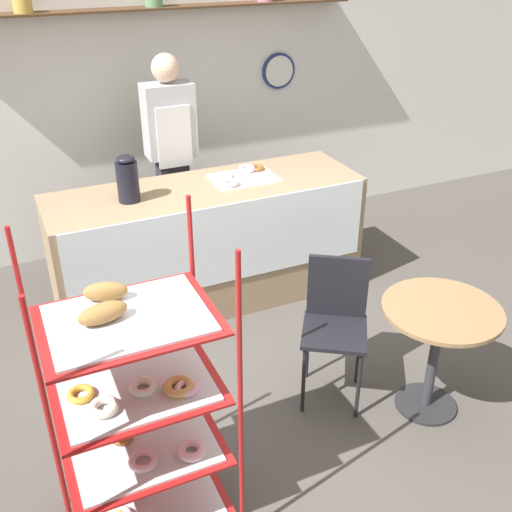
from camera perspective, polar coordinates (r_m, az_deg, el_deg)
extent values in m
plane|color=#4C4742|center=(3.84, 3.01, -13.70)|extent=(14.00, 14.00, 0.00)
cube|color=white|center=(5.40, -9.67, 15.03)|extent=(10.00, 0.06, 2.70)
cube|color=#4C331E|center=(5.14, -9.85, 22.25)|extent=(3.45, 0.24, 0.02)
cylinder|color=gold|center=(4.96, -21.40, 21.58)|extent=(0.14, 0.14, 0.14)
cylinder|color=navy|center=(5.74, 2.16, 17.21)|extent=(0.32, 0.03, 0.32)
cylinder|color=white|center=(5.72, 2.25, 17.17)|extent=(0.27, 0.00, 0.27)
cube|color=#937A5B|center=(4.59, -4.54, 1.13)|extent=(2.32, 0.72, 0.94)
cube|color=silver|center=(4.21, -2.89, 1.11)|extent=(2.22, 0.01, 0.60)
cylinder|color=#A51919|center=(2.51, -18.15, -18.90)|extent=(0.02, 0.02, 1.57)
cylinder|color=#A51919|center=(2.62, -1.48, -14.76)|extent=(0.02, 0.02, 1.57)
cylinder|color=#A51919|center=(2.93, -19.76, -11.30)|extent=(0.02, 0.02, 1.57)
cylinder|color=#A51919|center=(3.02, -5.67, -8.12)|extent=(0.02, 0.02, 1.57)
cube|color=#A51919|center=(3.21, -10.01, -22.00)|extent=(0.71, 0.53, 0.01)
cube|color=silver|center=(3.20, -10.03, -21.86)|extent=(0.63, 0.47, 0.01)
torus|color=#EAB2C1|center=(3.21, -11.44, -21.12)|extent=(0.11, 0.11, 0.04)
cube|color=#A51919|center=(2.95, -10.61, -17.57)|extent=(0.71, 0.53, 0.01)
cube|color=silver|center=(2.94, -10.64, -17.40)|extent=(0.63, 0.47, 0.01)
torus|color=brown|center=(2.97, -12.65, -16.40)|extent=(0.11, 0.11, 0.03)
torus|color=#EAB2C1|center=(2.86, -6.17, -17.92)|extent=(0.13, 0.13, 0.04)
torus|color=#EAB2C1|center=(2.85, -10.70, -18.62)|extent=(0.13, 0.13, 0.03)
cube|color=#A51919|center=(2.70, -11.30, -12.30)|extent=(0.71, 0.53, 0.01)
cube|color=silver|center=(2.70, -11.32, -12.11)|extent=(0.63, 0.47, 0.01)
torus|color=#EAB2C1|center=(2.62, -6.62, -12.40)|extent=(0.10, 0.10, 0.03)
torus|color=tan|center=(2.63, -7.39, -12.24)|extent=(0.13, 0.13, 0.04)
torus|color=silver|center=(2.59, -14.29, -13.76)|extent=(0.13, 0.13, 0.04)
torus|color=silver|center=(2.65, -10.69, -12.17)|extent=(0.12, 0.12, 0.03)
torus|color=gold|center=(2.68, -16.34, -12.51)|extent=(0.12, 0.12, 0.03)
cube|color=#A51919|center=(2.49, -12.07, -6.06)|extent=(0.71, 0.53, 0.01)
cube|color=silver|center=(2.48, -12.10, -5.83)|extent=(0.63, 0.47, 0.01)
ellipsoid|color=olive|center=(2.45, -14.39, -5.28)|extent=(0.22, 0.13, 0.08)
ellipsoid|color=olive|center=(2.59, -14.15, -3.30)|extent=(0.20, 0.12, 0.09)
cube|color=#282833|center=(5.07, -7.67, 4.11)|extent=(0.23, 0.19, 1.00)
cube|color=#B2B2B7|center=(4.81, -8.29, 12.65)|extent=(0.39, 0.22, 0.57)
cube|color=silver|center=(4.73, -7.78, 11.12)|extent=(0.27, 0.01, 0.48)
sphere|color=beige|center=(4.71, -8.64, 17.30)|extent=(0.21, 0.21, 0.21)
cylinder|color=#262628|center=(3.95, 15.83, -13.39)|extent=(0.37, 0.37, 0.02)
cylinder|color=#333338|center=(3.73, 16.54, -9.40)|extent=(0.06, 0.06, 0.67)
cylinder|color=olive|center=(3.53, 17.31, -4.92)|extent=(0.68, 0.68, 0.02)
cylinder|color=black|center=(3.63, 4.55, -11.72)|extent=(0.02, 0.02, 0.48)
cylinder|color=black|center=(3.63, 9.75, -12.08)|extent=(0.02, 0.02, 0.48)
cylinder|color=black|center=(3.88, 4.93, -8.66)|extent=(0.02, 0.02, 0.48)
cylinder|color=black|center=(3.88, 9.74, -8.99)|extent=(0.02, 0.02, 0.48)
cube|color=black|center=(3.60, 7.49, -7.21)|extent=(0.53, 0.53, 0.03)
cube|color=black|center=(3.63, 7.79, -2.88)|extent=(0.32, 0.22, 0.40)
cylinder|color=black|center=(4.18, -12.12, 6.92)|extent=(0.15, 0.15, 0.28)
ellipsoid|color=black|center=(4.12, -12.35, 9.00)|extent=(0.13, 0.13, 0.06)
cube|color=white|center=(4.52, -1.18, 7.43)|extent=(0.48, 0.35, 0.01)
torus|color=#EAB2C1|center=(4.36, -2.41, 6.95)|extent=(0.12, 0.12, 0.03)
torus|color=#EAB2C1|center=(4.63, -0.88, 8.32)|extent=(0.13, 0.13, 0.04)
torus|color=brown|center=(4.66, 0.10, 8.39)|extent=(0.11, 0.11, 0.03)
torus|color=silver|center=(4.51, -2.99, 7.66)|extent=(0.12, 0.12, 0.03)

